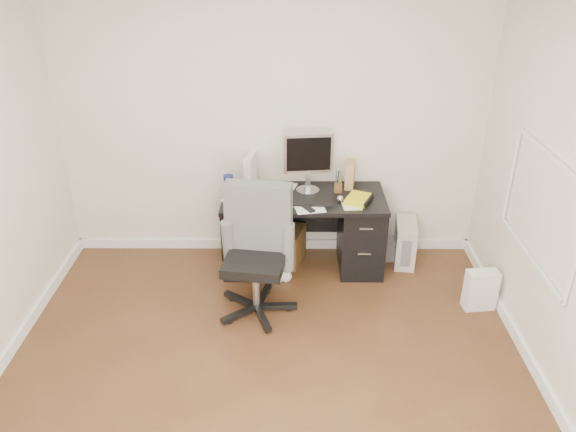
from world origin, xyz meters
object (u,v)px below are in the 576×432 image
lcd_monitor (308,163)px  keyboard (308,202)px  wicker_basket (284,245)px  pc_tower (405,242)px  desk (303,230)px  office_chair (255,255)px

lcd_monitor → keyboard: size_ratio=1.31×
lcd_monitor → wicker_basket: 0.89m
keyboard → wicker_basket: bearing=135.3°
pc_tower → wicker_basket: size_ratio=1.20×
desk → office_chair: bearing=-119.5°
keyboard → pc_tower: (0.97, 0.23, -0.55)m
keyboard → wicker_basket: 0.67m
desk → keyboard: keyboard is taller
office_chair → pc_tower: size_ratio=2.65×
pc_tower → wicker_basket: pc_tower is taller
lcd_monitor → wicker_basket: size_ratio=1.63×
keyboard → wicker_basket: keyboard is taller
desk → lcd_monitor: lcd_monitor is taller
pc_tower → desk: bearing=-167.7°
desk → office_chair: (-0.41, -0.73, 0.16)m
lcd_monitor → pc_tower: lcd_monitor is taller
lcd_monitor → wicker_basket: bearing=177.5°
lcd_monitor → office_chair: 1.07m
desk → pc_tower: size_ratio=3.53×
desk → pc_tower: desk is taller
lcd_monitor → pc_tower: bearing=-6.9°
lcd_monitor → pc_tower: size_ratio=1.36×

